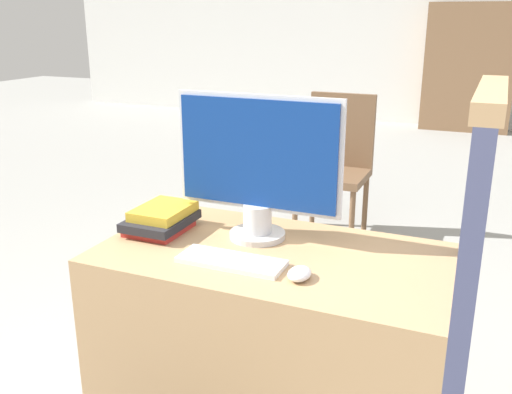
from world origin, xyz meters
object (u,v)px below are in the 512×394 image
object	(u,v)px
keyboard	(231,261)
mouse	(299,274)
far_chair	(336,159)
monitor	(258,166)
book_stack	(161,219)

from	to	relation	value
keyboard	mouse	bearing A→B (deg)	-4.89
keyboard	far_chair	world-z (taller)	far_chair
monitor	far_chair	xyz separation A→B (m)	(-0.26, 1.97, -0.45)
far_chair	mouse	bearing A→B (deg)	-118.69
mouse	book_stack	size ratio (longest dim) A/B	0.37
book_stack	far_chair	xyz separation A→B (m)	(0.07, 2.05, -0.25)
monitor	far_chair	bearing A→B (deg)	97.58
keyboard	mouse	size ratio (longest dim) A/B	3.59
monitor	keyboard	distance (m)	0.33
monitor	keyboard	world-z (taller)	monitor
mouse	keyboard	bearing A→B (deg)	175.11
monitor	far_chair	distance (m)	2.04
monitor	keyboard	size ratio (longest dim) A/B	1.74
keyboard	far_chair	bearing A→B (deg)	97.09
monitor	mouse	xyz separation A→B (m)	(0.23, -0.25, -0.23)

